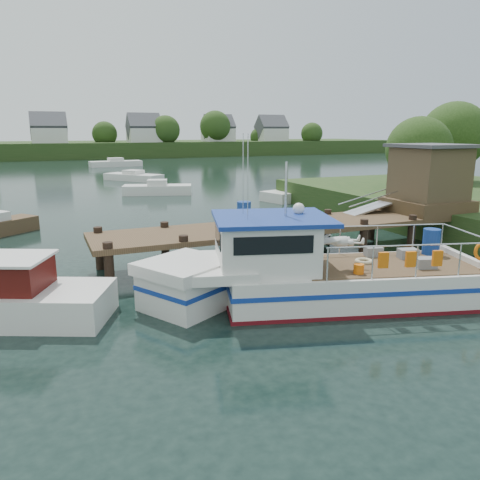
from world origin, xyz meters
name	(u,v)px	position (x,y,z in m)	size (l,w,h in m)	color
ground_plane	(248,262)	(0.00, 0.00, 0.00)	(160.00, 160.00, 0.00)	black
far_shore	(77,146)	(0.01, 82.37, 2.10)	(140.00, 42.55, 9.22)	#2A411A
dock	(384,197)	(6.51, 0.01, 2.24)	(16.60, 3.00, 4.78)	#4E3A25
lobster_boat	(307,274)	(-0.24, -4.81, 0.91)	(10.32, 5.31, 5.01)	silver
moored_far	(116,163)	(3.05, 53.86, 0.46)	(7.42, 2.91, 1.24)	silver
moored_b	(157,189)	(1.42, 21.22, 0.45)	(5.75, 3.41, 1.20)	silver
moored_c	(305,193)	(11.24, 14.51, 0.42)	(7.48, 4.22, 1.12)	silver
moored_d	(134,177)	(1.69, 32.99, 0.40)	(5.65, 6.30, 1.08)	silver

